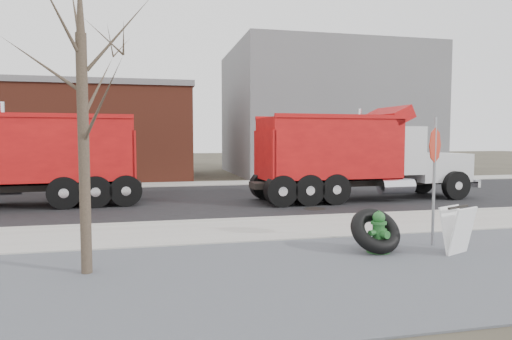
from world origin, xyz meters
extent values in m
plane|color=#383328|center=(0.00, 0.00, 0.00)|extent=(120.00, 120.00, 0.00)
cube|color=slate|center=(0.00, -3.50, 0.01)|extent=(60.00, 5.00, 0.03)
cube|color=#9E9B93|center=(0.00, 0.25, 0.03)|extent=(60.00, 2.50, 0.06)
cube|color=#9E9B93|center=(0.00, 1.55, 0.06)|extent=(60.00, 0.15, 0.11)
cube|color=black|center=(0.00, 6.30, 0.01)|extent=(60.00, 9.40, 0.02)
cube|color=#9E9B93|center=(0.00, 12.00, 0.03)|extent=(60.00, 2.00, 0.06)
cube|color=slate|center=(9.00, 18.00, 4.00)|extent=(12.00, 10.00, 8.00)
cube|color=brown|center=(-10.00, 17.00, 2.50)|extent=(20.00, 8.00, 5.00)
cube|color=slate|center=(-10.00, 17.00, 5.15)|extent=(20.20, 8.20, 0.30)
cylinder|color=#382D23|center=(-3.20, -2.60, 2.00)|extent=(0.18, 0.18, 4.00)
cylinder|color=#2E6A28|center=(2.26, -2.42, 0.03)|extent=(0.45, 0.45, 0.06)
cylinder|color=#2E6A28|center=(2.26, -2.42, 0.34)|extent=(0.24, 0.24, 0.62)
cylinder|color=#2E6A28|center=(2.26, -2.42, 0.62)|extent=(0.31, 0.31, 0.05)
sphere|color=#2E6A28|center=(2.26, -2.42, 0.72)|extent=(0.25, 0.25, 0.25)
cylinder|color=#2E6A28|center=(2.26, -2.42, 0.83)|extent=(0.05, 0.05, 0.06)
cylinder|color=#2E6A28|center=(2.10, -2.47, 0.43)|extent=(0.15, 0.15, 0.11)
cylinder|color=#2E6A28|center=(2.43, -2.36, 0.43)|extent=(0.15, 0.15, 0.11)
cylinder|color=#2E6A28|center=(2.32, -2.58, 0.41)|extent=(0.19, 0.17, 0.15)
torus|color=black|center=(2.22, -2.37, 0.45)|extent=(1.08, 0.96, 0.94)
cylinder|color=gray|center=(3.67, -2.13, 1.37)|extent=(0.06, 0.06, 2.73)
cylinder|color=red|center=(3.67, -2.13, 2.15)|extent=(0.60, 0.49, 0.74)
cube|color=white|center=(3.75, -2.96, 0.49)|extent=(0.72, 0.49, 0.93)
cube|color=white|center=(3.67, -2.79, 0.49)|extent=(0.72, 0.49, 0.93)
cube|color=black|center=(3.71, -2.88, 0.95)|extent=(0.64, 0.32, 0.04)
cube|color=black|center=(5.38, 4.98, 0.65)|extent=(8.26, 1.21, 0.21)
cube|color=silver|center=(8.61, 5.13, 1.18)|extent=(2.20, 1.97, 1.06)
cube|color=silver|center=(9.68, 5.17, 1.18)|extent=(0.13, 1.69, 0.96)
cube|color=silver|center=(6.71, 5.04, 1.85)|extent=(1.64, 2.28, 1.73)
cube|color=black|center=(7.46, 5.08, 2.33)|extent=(0.14, 1.93, 0.77)
cube|color=red|center=(4.13, 4.93, 1.95)|extent=(4.91, 2.52, 2.12)
cylinder|color=silver|center=(5.82, 5.92, 2.28)|extent=(0.14, 0.14, 2.31)
cylinder|color=black|center=(8.77, 6.17, 0.55)|extent=(1.07, 0.34, 1.06)
cylinder|color=black|center=(8.86, 4.10, 0.55)|extent=(1.07, 0.34, 1.06)
cylinder|color=black|center=(2.94, 5.80, 0.55)|extent=(1.07, 0.34, 1.06)
cylinder|color=black|center=(3.02, 3.95, 0.55)|extent=(1.07, 0.34, 1.06)
cube|color=black|center=(-6.38, 5.82, 0.65)|extent=(7.84, 1.54, 0.21)
cube|color=red|center=(-5.14, 5.94, 1.93)|extent=(4.96, 2.71, 2.10)
cylinder|color=silver|center=(-6.55, 4.90, 2.26)|extent=(0.15, 0.15, 2.29)
cylinder|color=black|center=(-3.92, 5.13, 0.55)|extent=(1.07, 0.38, 1.05)
cylinder|color=black|center=(-4.08, 6.95, 0.55)|extent=(1.07, 0.38, 1.05)
camera|label=1|loc=(-2.11, -10.58, 2.29)|focal=32.00mm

